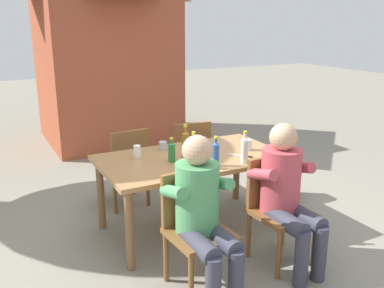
# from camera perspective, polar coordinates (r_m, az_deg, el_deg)

# --- Properties ---
(ground_plane) EXTENTS (24.00, 24.00, 0.00)m
(ground_plane) POSITION_cam_1_polar(r_m,az_deg,el_deg) (4.26, 0.00, -11.07)
(ground_plane) COLOR gray
(dining_table) EXTENTS (1.70, 0.97, 0.73)m
(dining_table) POSITION_cam_1_polar(r_m,az_deg,el_deg) (4.01, 0.00, -2.78)
(dining_table) COLOR #A37547
(dining_table) RESTS_ON ground_plane
(chair_near_left) EXTENTS (0.46, 0.46, 0.87)m
(chair_near_left) POSITION_cam_1_polar(r_m,az_deg,el_deg) (3.26, 0.34, -10.49)
(chair_near_left) COLOR brown
(chair_near_left) RESTS_ON ground_plane
(chair_near_right) EXTENTS (0.46, 0.46, 0.87)m
(chair_near_right) POSITION_cam_1_polar(r_m,az_deg,el_deg) (3.65, 11.13, -7.79)
(chair_near_right) COLOR brown
(chair_near_right) RESTS_ON ground_plane
(chair_far_left) EXTENTS (0.48, 0.48, 0.87)m
(chair_far_left) POSITION_cam_1_polar(r_m,az_deg,el_deg) (4.60, -8.69, -2.53)
(chair_far_left) COLOR brown
(chair_far_left) RESTS_ON ground_plane
(chair_far_right) EXTENTS (0.48, 0.48, 0.87)m
(chair_far_right) POSITION_cam_1_polar(r_m,az_deg,el_deg) (4.88, -0.36, -1.24)
(chair_far_right) COLOR brown
(chair_far_right) RESTS_ON ground_plane
(person_in_white_shirt) EXTENTS (0.47, 0.61, 1.18)m
(person_in_white_shirt) POSITION_cam_1_polar(r_m,az_deg,el_deg) (3.11, 1.37, -8.53)
(person_in_white_shirt) COLOR #4C935B
(person_in_white_shirt) RESTS_ON ground_plane
(person_in_plaid_shirt) EXTENTS (0.47, 0.61, 1.18)m
(person_in_plaid_shirt) POSITION_cam_1_polar(r_m,az_deg,el_deg) (3.51, 12.44, -5.91)
(person_in_plaid_shirt) COLOR #B7424C
(person_in_plaid_shirt) RESTS_ON ground_plane
(bottle_olive) EXTENTS (0.06, 0.06, 0.32)m
(bottle_olive) POSITION_cam_1_polar(r_m,az_deg,el_deg) (3.64, 0.20, -1.11)
(bottle_olive) COLOR #566623
(bottle_olive) RESTS_ON dining_table
(bottle_green) EXTENTS (0.06, 0.06, 0.22)m
(bottle_green) POSITION_cam_1_polar(r_m,az_deg,el_deg) (3.81, -2.72, -0.98)
(bottle_green) COLOR #287A38
(bottle_green) RESTS_ON dining_table
(bottle_amber) EXTENTS (0.06, 0.06, 0.31)m
(bottle_amber) POSITION_cam_1_polar(r_m,az_deg,el_deg) (3.91, -0.87, 0.09)
(bottle_amber) COLOR #996019
(bottle_amber) RESTS_ON dining_table
(bottle_clear) EXTENTS (0.06, 0.06, 0.29)m
(bottle_clear) POSITION_cam_1_polar(r_m,az_deg,el_deg) (3.80, 7.00, -0.67)
(bottle_clear) COLOR white
(bottle_clear) RESTS_ON dining_table
(bottle_blue) EXTENTS (0.06, 0.06, 0.26)m
(bottle_blue) POSITION_cam_1_polar(r_m,az_deg,el_deg) (3.71, 3.17, -1.21)
(bottle_blue) COLOR #2D56A3
(bottle_blue) RESTS_ON dining_table
(cup_glass) EXTENTS (0.07, 0.07, 0.10)m
(cup_glass) POSITION_cam_1_polar(r_m,az_deg,el_deg) (4.20, 7.49, -0.11)
(cup_glass) COLOR silver
(cup_glass) RESTS_ON dining_table
(cup_terracotta) EXTENTS (0.07, 0.07, 0.08)m
(cup_terracotta) POSITION_cam_1_polar(r_m,az_deg,el_deg) (3.50, -1.37, -3.52)
(cup_terracotta) COLOR #BC6B47
(cup_terracotta) RESTS_ON dining_table
(cup_steel) EXTENTS (0.08, 0.08, 0.08)m
(cup_steel) POSITION_cam_1_polar(r_m,az_deg,el_deg) (4.18, -3.87, -0.22)
(cup_steel) COLOR #B2B7BC
(cup_steel) RESTS_ON dining_table
(cup_white) EXTENTS (0.06, 0.06, 0.12)m
(cup_white) POSITION_cam_1_polar(r_m,az_deg,el_deg) (3.96, -7.31, -1.01)
(cup_white) COLOR white
(cup_white) RESTS_ON dining_table
(table_knife) EXTENTS (0.15, 0.21, 0.01)m
(table_knife) POSITION_cam_1_polar(r_m,az_deg,el_deg) (4.01, 6.65, -1.55)
(table_knife) COLOR silver
(table_knife) RESTS_ON dining_table
(backpack_by_near_side) EXTENTS (0.30, 0.24, 0.39)m
(backpack_by_near_side) POSITION_cam_1_polar(r_m,az_deg,el_deg) (4.98, 12.07, -4.93)
(backpack_by_near_side) COLOR maroon
(backpack_by_near_side) RESTS_ON ground_plane
(backpack_by_far_side) EXTENTS (0.33, 0.25, 0.40)m
(backpack_by_far_side) POSITION_cam_1_polar(r_m,az_deg,el_deg) (4.94, 11.64, -5.04)
(backpack_by_far_side) COLOR black
(backpack_by_far_side) RESTS_ON ground_plane
(brick_kiosk) EXTENTS (2.27, 2.11, 2.80)m
(brick_kiosk) POSITION_cam_1_polar(r_m,az_deg,el_deg) (7.23, -11.45, 12.06)
(brick_kiosk) COLOR #9E472D
(brick_kiosk) RESTS_ON ground_plane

